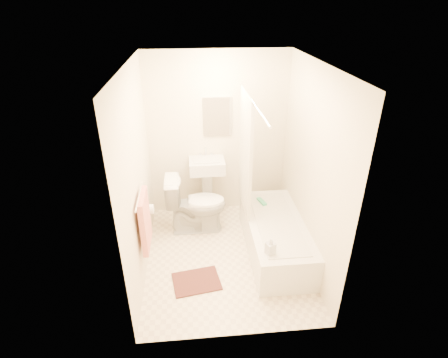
{
  "coord_description": "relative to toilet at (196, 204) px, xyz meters",
  "views": [
    {
      "loc": [
        -0.37,
        -3.53,
        3.0
      ],
      "look_at": [
        0.0,
        0.25,
        1.0
      ],
      "focal_mm": 28.0,
      "sensor_mm": 36.0,
      "label": 1
    }
  ],
  "objects": [
    {
      "name": "toilet",
      "position": [
        0.0,
        0.0,
        0.0
      ],
      "size": [
        0.84,
        0.47,
        0.82
      ],
      "primitive_type": "imported",
      "rotation": [
        0.0,
        0.0,
        1.58
      ],
      "color": "silver",
      "rests_on": "floor"
    },
    {
      "name": "ceiling",
      "position": [
        0.35,
        -0.65,
        1.99
      ],
      "size": [
        2.4,
        2.4,
        0.0
      ],
      "primitive_type": "plane",
      "color": "white",
      "rests_on": "ground"
    },
    {
      "name": "curtain_rod",
      "position": [
        0.65,
        -0.55,
        1.59
      ],
      "size": [
        0.03,
        1.7,
        0.03
      ],
      "primitive_type": "cylinder",
      "rotation": [
        1.57,
        0.0,
        0.0
      ],
      "color": "silver",
      "rests_on": "wall_back"
    },
    {
      "name": "wall_left",
      "position": [
        -0.65,
        -0.65,
        0.79
      ],
      "size": [
        0.02,
        2.4,
        2.4
      ],
      "primitive_type": "cube",
      "color": "beige",
      "rests_on": "ground"
    },
    {
      "name": "shower_curtain",
      "position": [
        0.65,
        -0.15,
        0.81
      ],
      "size": [
        0.04,
        0.8,
        1.55
      ],
      "primitive_type": "cube",
      "color": "silver",
      "rests_on": "curtain_rod"
    },
    {
      "name": "bath_mat",
      "position": [
        -0.04,
        -1.08,
        -0.4
      ],
      "size": [
        0.6,
        0.49,
        0.02
      ],
      "primitive_type": "cube",
      "rotation": [
        0.0,
        0.0,
        0.16
      ],
      "color": "#471E19",
      "rests_on": "floor"
    },
    {
      "name": "toilet_paper",
      "position": [
        -0.58,
        -0.53,
        0.29
      ],
      "size": [
        0.11,
        0.12,
        0.12
      ],
      "primitive_type": "cylinder",
      "rotation": [
        0.0,
        1.57,
        0.0
      ],
      "color": "white",
      "rests_on": "wall_left"
    },
    {
      "name": "mirror",
      "position": [
        0.35,
        0.53,
        1.09
      ],
      "size": [
        0.4,
        0.03,
        0.55
      ],
      "primitive_type": "cube",
      "color": "white",
      "rests_on": "wall_back"
    },
    {
      "name": "scrub_brush",
      "position": [
        0.91,
        -0.12,
        0.06
      ],
      "size": [
        0.12,
        0.21,
        0.04
      ],
      "primitive_type": "cube",
      "rotation": [
        0.0,
        0.0,
        0.3
      ],
      "color": "#43BE82",
      "rests_on": "bathtub"
    },
    {
      "name": "floor",
      "position": [
        0.35,
        -0.65,
        -0.41
      ],
      "size": [
        2.4,
        2.4,
        0.0
      ],
      "primitive_type": "plane",
      "color": "beige",
      "rests_on": "ground"
    },
    {
      "name": "wall_back",
      "position": [
        0.35,
        0.55,
        0.79
      ],
      "size": [
        2.0,
        0.02,
        2.4
      ],
      "primitive_type": "cube",
      "color": "beige",
      "rests_on": "ground"
    },
    {
      "name": "bathtub",
      "position": [
        1.0,
        -0.59,
        -0.19
      ],
      "size": [
        0.7,
        1.6,
        0.45
      ],
      "primitive_type": null,
      "color": "white",
      "rests_on": "floor"
    },
    {
      "name": "towel",
      "position": [
        -0.58,
        -0.9,
        0.37
      ],
      "size": [
        0.06,
        0.45,
        0.66
      ],
      "primitive_type": "cube",
      "color": "#CC7266",
      "rests_on": "towel_bar"
    },
    {
      "name": "soap_bottle",
      "position": [
        0.79,
        -1.19,
        0.14
      ],
      "size": [
        0.12,
        0.13,
        0.21
      ],
      "primitive_type": "imported",
      "rotation": [
        0.0,
        0.0,
        0.42
      ],
      "color": "white",
      "rests_on": "bathtub"
    },
    {
      "name": "towel_bar",
      "position": [
        -0.61,
        -0.9,
        0.69
      ],
      "size": [
        0.02,
        0.6,
        0.02
      ],
      "primitive_type": "cylinder",
      "rotation": [
        1.57,
        0.0,
        0.0
      ],
      "color": "silver",
      "rests_on": "wall_left"
    },
    {
      "name": "sink",
      "position": [
        0.18,
        0.41,
        0.09
      ],
      "size": [
        0.51,
        0.41,
        0.99
      ],
      "primitive_type": null,
      "rotation": [
        0.0,
        0.0,
        0.01
      ],
      "color": "silver",
      "rests_on": "floor"
    },
    {
      "name": "wall_right",
      "position": [
        1.35,
        -0.65,
        0.79
      ],
      "size": [
        0.02,
        2.4,
        2.4
      ],
      "primitive_type": "cube",
      "color": "beige",
      "rests_on": "ground"
    }
  ]
}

